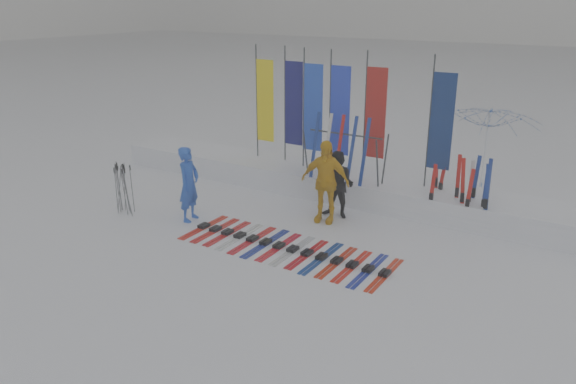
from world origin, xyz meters
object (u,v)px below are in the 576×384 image
Objects in this scene: person_yellow at (325,181)px; tent_canopy at (483,152)px; ski_row at (286,248)px; person_blue at (189,184)px; person_black at (338,185)px; ski_rack at (345,150)px.

tent_canopy reaches higher than person_yellow.
ski_row is (-2.63, -5.43, -1.20)m from tent_canopy.
ski_row is at bearing -115.80° from tent_canopy.
person_yellow is 2.07m from ski_row.
person_blue is 7.54m from tent_canopy.
tent_canopy is at bearing 64.20° from ski_row.
person_black is 0.83× the size of person_yellow.
person_blue is at bearing -129.15° from ski_rack.
person_blue is 2.95m from ski_row.
person_yellow is (-0.15, -0.39, 0.17)m from person_black.
ski_row is 2.27× the size of ski_rack.
person_yellow is 4.50m from tent_canopy.
person_black is 4.12m from tent_canopy.
person_black is 2.36m from ski_row.
ski_rack reaches higher than person_blue.
person_black is at bearing -70.72° from ski_rack.
ski_rack reaches higher than person_black.
person_blue is at bearing -148.08° from person_black.
person_yellow is 0.42× the size of ski_row.
ski_row is 3.58m from ski_rack.
person_yellow reaches higher than person_black.
person_yellow is 0.96× the size of ski_rack.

